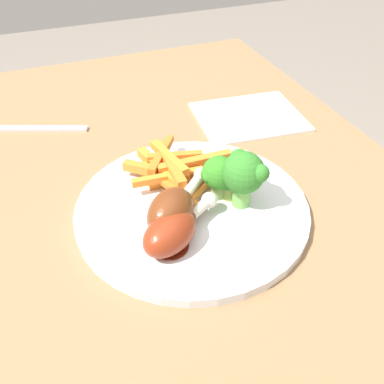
# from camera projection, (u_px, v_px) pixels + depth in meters

# --- Properties ---
(dining_table) EXTENTS (0.93, 0.75, 0.74)m
(dining_table) POSITION_uv_depth(u_px,v_px,m) (144.00, 258.00, 0.64)
(dining_table) COLOR #8E6B47
(dining_table) RESTS_ON ground_plane
(dinner_plate) EXTENTS (0.29, 0.29, 0.01)m
(dinner_plate) POSITION_uv_depth(u_px,v_px,m) (192.00, 208.00, 0.53)
(dinner_plate) COLOR silver
(dinner_plate) RESTS_ON dining_table
(broccoli_floret_front) EXTENTS (0.04, 0.04, 0.05)m
(broccoli_floret_front) POSITION_uv_depth(u_px,v_px,m) (232.00, 176.00, 0.52)
(broccoli_floret_front) COLOR #93AC4C
(broccoli_floret_front) RESTS_ON dinner_plate
(broccoli_floret_middle) EXTENTS (0.06, 0.05, 0.07)m
(broccoli_floret_middle) POSITION_uv_depth(u_px,v_px,m) (244.00, 173.00, 0.50)
(broccoli_floret_middle) COLOR #75B852
(broccoli_floret_middle) RESTS_ON dinner_plate
(broccoli_floret_back) EXTENTS (0.04, 0.05, 0.06)m
(broccoli_floret_back) POSITION_uv_depth(u_px,v_px,m) (219.00, 173.00, 0.52)
(broccoli_floret_back) COLOR #86A456
(broccoli_floret_back) RESTS_ON dinner_plate
(carrot_fries_pile) EXTENTS (0.15, 0.14, 0.03)m
(carrot_fries_pile) POSITION_uv_depth(u_px,v_px,m) (172.00, 167.00, 0.56)
(carrot_fries_pile) COLOR orange
(carrot_fries_pile) RESTS_ON dinner_plate
(chicken_drumstick_near) EXTENTS (0.10, 0.11, 0.05)m
(chicken_drumstick_near) POSITION_uv_depth(u_px,v_px,m) (173.00, 210.00, 0.49)
(chicken_drumstick_near) COLOR #4A1E0D
(chicken_drumstick_near) RESTS_ON dinner_plate
(chicken_drumstick_far) EXTENTS (0.08, 0.11, 0.04)m
(chicken_drumstick_far) POSITION_uv_depth(u_px,v_px,m) (173.00, 231.00, 0.47)
(chicken_drumstick_far) COLOR #601B0D
(chicken_drumstick_far) RESTS_ON dinner_plate
(fork) EXTENTS (0.08, 0.18, 0.00)m
(fork) POSITION_uv_depth(u_px,v_px,m) (27.00, 129.00, 0.69)
(fork) COLOR silver
(fork) RESTS_ON dining_table
(napkin) EXTENTS (0.16, 0.18, 0.00)m
(napkin) POSITION_uv_depth(u_px,v_px,m) (249.00, 117.00, 0.72)
(napkin) COLOR white
(napkin) RESTS_ON dining_table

